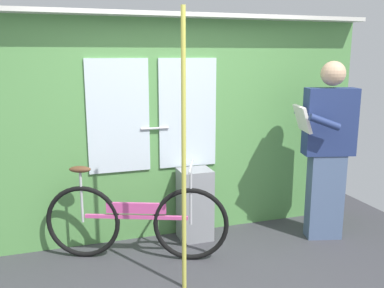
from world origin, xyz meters
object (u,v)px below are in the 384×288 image
trash_bin_by_wall (195,204)px  handrail_pole (184,156)px  passenger_reading_newspaper (327,147)px  bicycle_near_door (136,221)px

trash_bin_by_wall → handrail_pole: bearing=-113.7°
passenger_reading_newspaper → trash_bin_by_wall: size_ratio=2.46×
passenger_reading_newspaper → trash_bin_by_wall: bearing=-2.1°
bicycle_near_door → passenger_reading_newspaper: (1.93, -0.13, 0.59)m
passenger_reading_newspaper → trash_bin_by_wall: passenger_reading_newspaper is taller
handrail_pole → passenger_reading_newspaper: bearing=16.6°
bicycle_near_door → handrail_pole: handrail_pole is taller
bicycle_near_door → handrail_pole: size_ratio=0.72×
bicycle_near_door → trash_bin_by_wall: bearing=41.9°
trash_bin_by_wall → handrail_pole: size_ratio=0.33×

